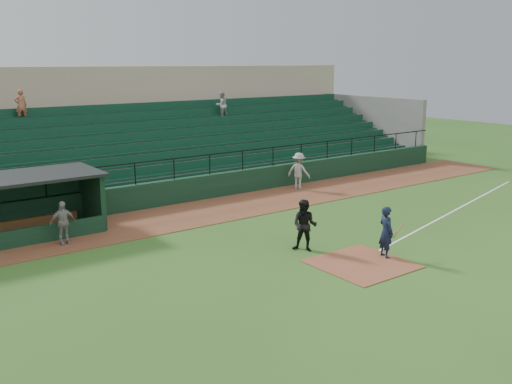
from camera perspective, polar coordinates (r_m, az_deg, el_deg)
ground at (r=20.37m, az=8.46°, el=-6.39°), size 90.00×90.00×0.00m
warning_track at (r=26.36m, az=-3.89°, el=-1.76°), size 40.00×4.00×0.03m
home_plate_dirt at (r=19.72m, az=10.53°, el=-7.08°), size 3.00×3.00×0.03m
foul_line at (r=27.06m, az=18.74°, el=-2.06°), size 17.49×4.44×0.01m
stadium_structure at (r=33.23m, az=-11.91°, el=5.09°), size 38.00×13.08×6.40m
batter_at_plate at (r=20.28m, az=12.90°, el=-3.93°), size 1.09×0.76×1.84m
umpire at (r=20.52m, az=4.90°, el=-3.37°), size 1.11×1.16×1.89m
runner at (r=30.37m, az=4.31°, el=2.12°), size 1.21×1.45×1.95m
dugout_player_a at (r=22.35m, az=-18.79°, el=-2.93°), size 0.96×0.41×1.64m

